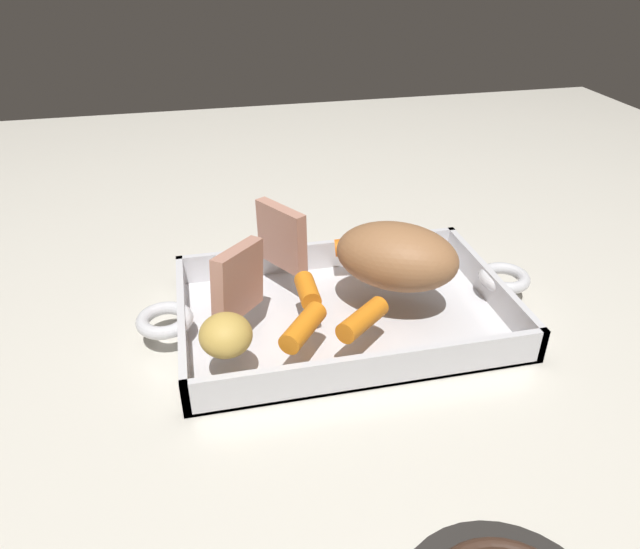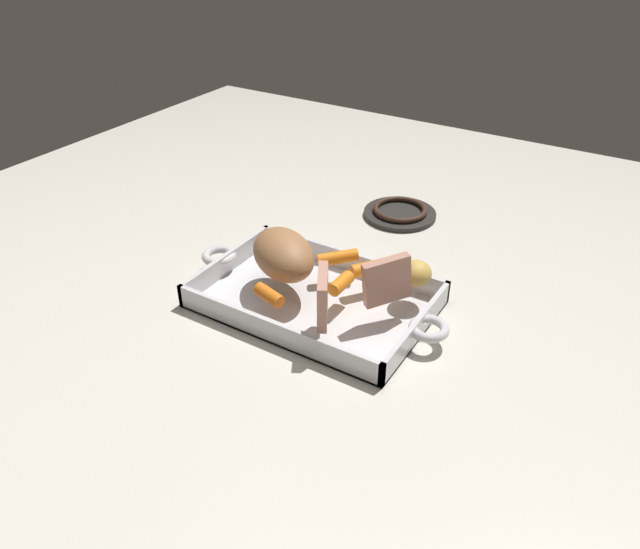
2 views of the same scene
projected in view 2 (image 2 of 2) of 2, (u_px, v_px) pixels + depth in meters
ground_plane at (315, 304)px, 1.03m from camera, size 1.93×1.93×0.00m
roasting_dish at (315, 298)px, 1.02m from camera, size 0.47×0.25×0.04m
pork_roast at (284, 254)px, 1.01m from camera, size 0.17×0.16×0.08m
roast_slice_outer at (387, 281)px, 0.94m from camera, size 0.06×0.08×0.08m
roast_slice_thin at (323, 297)px, 0.91m from camera, size 0.05×0.08×0.08m
baby_carrot_long at (336, 257)px, 1.06m from camera, size 0.07×0.06×0.03m
baby_carrot_center_left at (341, 283)px, 0.99m from camera, size 0.02×0.05×0.02m
baby_carrot_southwest at (370, 268)px, 1.03m from camera, size 0.06×0.07×0.02m
baby_carrot_short at (269, 295)px, 0.96m from camera, size 0.06×0.03×0.03m
potato_near_roast at (416, 273)px, 0.99m from camera, size 0.06×0.06×0.04m
stove_burner_rear at (400, 212)px, 1.30m from camera, size 0.15×0.15×0.02m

